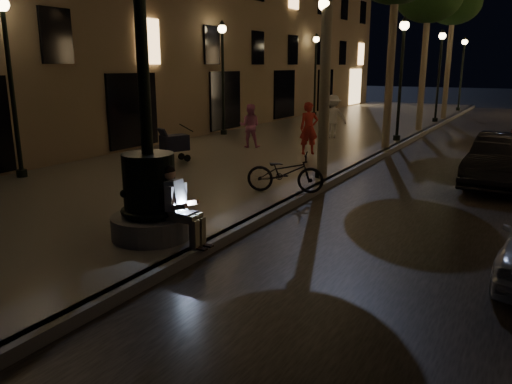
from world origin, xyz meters
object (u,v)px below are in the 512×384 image
Objects in this scene: lamp_left_c at (316,64)px; car_second at (504,160)px; tree_far at (454,3)px; pedestrian_white at (333,117)px; lamp_curb_a at (324,62)px; pedestrian_red at (309,128)px; bicycle at (285,172)px; lamp_left_b at (223,64)px; seated_man_laptop at (178,203)px; fountain_lamppost at (149,181)px; lamp_curb_b at (402,63)px; pedestrian_pink at (250,126)px; lamp_curb_d at (463,64)px; stroller at (174,143)px; lamp_curb_c at (440,64)px; lamp_left_a at (9,62)px.

lamp_left_c reaches higher than car_second.
pedestrian_white is at bearing -103.70° from tree_far.
lamp_curb_a is 4.28m from pedestrian_red.
tree_far is at bearing -20.50° from bicycle.
lamp_left_b is 10.00m from lamp_left_c.
tree_far is (0.17, 24.00, 5.52)m from seated_man_laptop.
fountain_lamppost reaches higher than lamp_curb_b.
pedestrian_pink is (-4.18, 9.48, 0.09)m from seated_man_laptop.
pedestrian_white reaches higher than pedestrian_red.
lamp_curb_d is at bearing 68.47° from lamp_left_b.
lamp_left_c reaches higher than stroller.
lamp_curb_d reaches higher than seated_man_laptop.
tree_far is 6.80m from lamp_curb_d.
lamp_curb_c reaches higher than pedestrian_red.
lamp_curb_a reaches higher than bicycle.
lamp_left_c reaches higher than pedestrian_red.
fountain_lamppost reaches higher than lamp_curb_d.
lamp_curb_b reaches higher than car_second.
lamp_left_c is at bearing -164.43° from tree_far.
lamp_left_a is at bearing -108.07° from tree_far.
lamp_curb_d is at bearing 101.56° from stroller.
lamp_left_a is 4.04× the size of stroller.
pedestrian_red is (-1.79, -4.76, -2.15)m from lamp_curb_b.
lamp_curb_d is (-0.08, 6.00, -3.20)m from tree_far.
lamp_curb_a reaches higher than stroller.
lamp_left_a is 1.00× the size of lamp_left_b.
bicycle is (-0.10, -9.93, -2.55)m from lamp_curb_b.
tree_far is at bearing 97.73° from stroller.
lamp_curb_c is (0.70, 22.00, 2.02)m from fountain_lamppost.
car_second is at bearing 114.61° from pedestrian_white.
tree_far reaches higher than pedestrian_red.
lamp_curb_b and lamp_left_c have the same top height.
fountain_lamppost reaches higher than lamp_left_c.
lamp_left_b reaches higher than bicycle.
stroller is 0.29× the size of car_second.
seated_man_laptop is at bearing -90.40° from tree_far.
lamp_curb_d is 22.14m from car_second.
lamp_curb_a is at bearing 83.35° from fountain_lamppost.
fountain_lamppost is at bearing -91.34° from lamp_curb_d.
bicycle is (2.42, -9.24, -0.41)m from pedestrian_white.
bicycle is at bearing -90.32° from lamp_curb_c.
seated_man_laptop is at bearing 92.90° from pedestrian_pink.
pedestrian_red is 5.45m from bicycle.
stroller is at bearing -171.94° from pedestrian_red.
pedestrian_pink is 0.87× the size of bicycle.
lamp_curb_a and lamp_left_b have the same top height.
lamp_curb_b reaches higher than pedestrian_red.
car_second is at bearing -49.96° from lamp_left_c.
lamp_left_c is (-7.10, 0.00, 0.00)m from lamp_curb_c.
car_second is at bearing -72.41° from lamp_curb_c.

